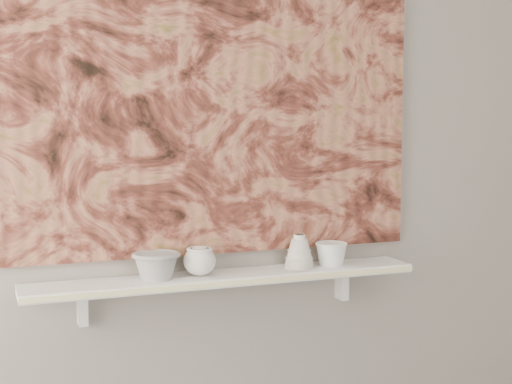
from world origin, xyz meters
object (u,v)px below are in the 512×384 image
bell_vessel (299,251)px  bowl_white (331,254)px  bowl_grey (156,265)px  shelf (227,278)px  painting (219,99)px  cup_cream (200,261)px

bell_vessel → bowl_white: size_ratio=1.03×
bowl_grey → bowl_white: 0.66m
shelf → painting: size_ratio=0.93×
bowl_grey → bell_vessel: (0.53, 0.00, 0.01)m
painting → cup_cream: painting is taller
shelf → cup_cream: bearing=180.0°
shelf → painting: bearing=90.0°
bell_vessel → bowl_white: bell_vessel is taller
painting → bell_vessel: painting is taller
shelf → bowl_white: (0.41, 0.00, 0.06)m
shelf → bowl_grey: bearing=180.0°
bell_vessel → bowl_white: (0.13, 0.00, -0.02)m
shelf → bowl_white: size_ratio=11.78×
bowl_grey → shelf: bearing=0.0°
cup_cream → bowl_white: cup_cream is taller
bowl_grey → cup_cream: bearing=0.0°
bowl_grey → bowl_white: bowl_grey is taller
bowl_grey → cup_cream: (0.15, 0.00, 0.00)m
shelf → bowl_white: 0.41m
shelf → bowl_white: bowl_white is taller
shelf → bell_vessel: bell_vessel is taller
shelf → bell_vessel: 0.29m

